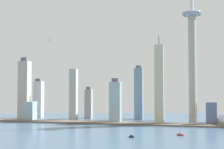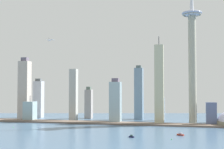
{
  "view_description": "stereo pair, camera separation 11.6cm",
  "coord_description": "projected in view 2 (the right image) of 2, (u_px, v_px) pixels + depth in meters",
  "views": [
    {
      "loc": [
        202.29,
        -196.03,
        81.17
      ],
      "look_at": [
        41.46,
        483.15,
        110.29
      ],
      "focal_mm": 50.52,
      "sensor_mm": 36.0,
      "label": 1
    },
    {
      "loc": [
        202.4,
        -196.0,
        81.17
      ],
      "look_at": [
        41.46,
        483.15,
        110.29
      ],
      "focal_mm": 50.52,
      "sensor_mm": 36.0,
      "label": 2
    }
  ],
  "objects": [
    {
      "name": "skyscraper_8",
      "position": [
        39.0,
        99.0,
        857.22
      ],
      "size": [
        24.25,
        20.12,
        105.77
      ],
      "color": "#B1B5BE",
      "rests_on": "ground"
    },
    {
      "name": "skyscraper_10",
      "position": [
        89.0,
        103.0,
        832.59
      ],
      "size": [
        18.18,
        17.82,
        83.65
      ],
      "color": "gray",
      "rests_on": "ground"
    },
    {
      "name": "skyscraper_5",
      "position": [
        74.0,
        95.0,
        770.37
      ],
      "size": [
        17.73,
        16.56,
        126.79
      ],
      "color": "#AEADA4",
      "rests_on": "ground"
    },
    {
      "name": "skyscraper_9",
      "position": [
        211.0,
        114.0,
        677.79
      ],
      "size": [
        22.23,
        16.95,
        49.62
      ],
      "color": "slate",
      "rests_on": "ground"
    },
    {
      "name": "skyscraper_7",
      "position": [
        161.0,
        108.0,
        775.62
      ],
      "size": [
        16.43,
        17.37,
        65.42
      ],
      "color": "#A3AEBD",
      "rests_on": "ground"
    },
    {
      "name": "skyscraper_6",
      "position": [
        115.0,
        102.0,
        720.84
      ],
      "size": [
        25.24,
        22.85,
        102.73
      ],
      "color": "#9FB7BA",
      "rests_on": "ground"
    },
    {
      "name": "skyscraper_1",
      "position": [
        25.0,
        89.0,
        818.64
      ],
      "size": [
        26.95,
        23.68,
        159.8
      ],
      "color": "#B2A69A",
      "rests_on": "ground"
    },
    {
      "name": "waterfront_pier",
      "position": [
        95.0,
        123.0,
        714.21
      ],
      "size": [
        861.06,
        41.06,
        3.62
      ],
      "primitive_type": "cube",
      "color": "#6E5C4F",
      "rests_on": "ground"
    },
    {
      "name": "skyscraper_0",
      "position": [
        159.0,
        84.0,
        698.25
      ],
      "size": [
        19.4,
        16.63,
        195.54
      ],
      "color": "#BFBC99",
      "rests_on": "ground"
    },
    {
      "name": "observation_tower",
      "position": [
        192.0,
        48.0,
        706.24
      ],
      "size": [
        45.34,
        45.34,
        369.8
      ],
      "color": "#A3A18C",
      "rests_on": "ground"
    },
    {
      "name": "airplane",
      "position": [
        51.0,
        40.0,
        758.46
      ],
      "size": [
        19.86,
        19.31,
        7.29
      ],
      "rotation": [
        0.0,
        0.0,
        5.52
      ],
      "color": "silver"
    },
    {
      "name": "boat_5",
      "position": [
        132.0,
        136.0,
        512.89
      ],
      "size": [
        9.63,
        6.83,
        4.4
      ],
      "rotation": [
        0.0,
        0.0,
        2.63
      ],
      "color": "#141537",
      "rests_on": "ground"
    },
    {
      "name": "channel_buoy_1",
      "position": [
        172.0,
        139.0,
        490.18
      ],
      "size": [
        1.62,
        1.62,
        1.99
      ],
      "primitive_type": "cone",
      "color": "green",
      "rests_on": "ground"
    },
    {
      "name": "skyscraper_11",
      "position": [
        139.0,
        93.0,
        810.48
      ],
      "size": [
        21.01,
        25.88,
        138.24
      ],
      "color": "#6B879E",
      "rests_on": "ground"
    },
    {
      "name": "skyscraper_3",
      "position": [
        30.0,
        111.0,
        768.49
      ],
      "size": [
        25.93,
        25.04,
        61.69
      ],
      "color": "#93AEB4",
      "rests_on": "ground"
    },
    {
      "name": "channel_buoy_2",
      "position": [
        13.0,
        127.0,
        640.75
      ],
      "size": [
        1.88,
        1.88,
        1.73
      ],
      "primitive_type": "cone",
      "color": "green",
      "rests_on": "ground"
    },
    {
      "name": "boat_0",
      "position": [
        180.0,
        134.0,
        534.03
      ],
      "size": [
        12.7,
        9.24,
        4.63
      ],
      "rotation": [
        0.0,
        0.0,
        2.64
      ],
      "color": "#A62F1E",
      "rests_on": "ground"
    }
  ]
}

